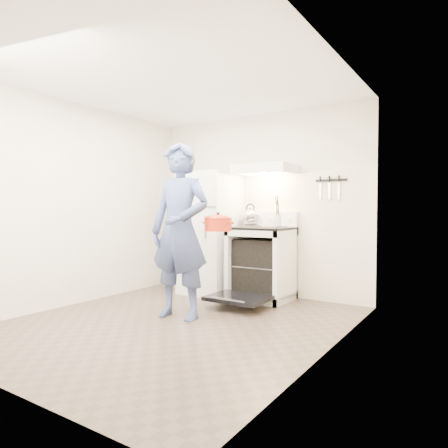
{
  "coord_description": "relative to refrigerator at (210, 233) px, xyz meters",
  "views": [
    {
      "loc": [
        2.67,
        -3.16,
        1.17
      ],
      "look_at": [
        -0.05,
        1.0,
        1.0
      ],
      "focal_mm": 32.0,
      "sensor_mm": 36.0,
      "label": 1
    }
  ],
  "objects": [
    {
      "name": "oven_rack",
      "position": [
        0.81,
        0.02,
        -0.41
      ],
      "size": [
        0.6,
        0.52,
        0.01
      ],
      "primitive_type": "cube",
      "color": "gray",
      "rests_on": "stove_body"
    },
    {
      "name": "back_wall",
      "position": [
        0.58,
        0.35,
        0.4
      ],
      "size": [
        3.2,
        0.02,
        2.5
      ],
      "primitive_type": "cube",
      "color": "silver",
      "rests_on": "ground"
    },
    {
      "name": "range_hood",
      "position": [
        0.81,
        0.1,
        0.86
      ],
      "size": [
        0.76,
        0.5,
        0.12
      ],
      "primitive_type": "cube",
      "color": "white",
      "rests_on": "back_wall"
    },
    {
      "name": "oven_door",
      "position": [
        0.81,
        -0.57,
        -0.72
      ],
      "size": [
        0.7,
        0.54,
        0.04
      ],
      "primitive_type": "cube",
      "color": "black",
      "rests_on": "floor"
    },
    {
      "name": "stove_body",
      "position": [
        0.81,
        0.02,
        -0.39
      ],
      "size": [
        0.76,
        0.65,
        0.92
      ],
      "primitive_type": "cube",
      "color": "white",
      "rests_on": "floor"
    },
    {
      "name": "floor",
      "position": [
        0.58,
        -1.45,
        -0.85
      ],
      "size": [
        3.6,
        3.6,
        0.0
      ],
      "primitive_type": "plane",
      "color": "#4F3E36",
      "rests_on": "ground"
    },
    {
      "name": "person",
      "position": [
        0.48,
        -1.25,
        0.1
      ],
      "size": [
        0.75,
        0.54,
        1.9
      ],
      "primitive_type": "imported",
      "rotation": [
        0.0,
        0.0,
        0.13
      ],
      "color": "#394D74",
      "rests_on": "floor"
    },
    {
      "name": "pizza_stone",
      "position": [
        0.78,
        0.11,
        -0.4
      ],
      "size": [
        0.3,
        0.3,
        0.02
      ],
      "primitive_type": "cylinder",
      "color": "#946D4F",
      "rests_on": "oven_rack"
    },
    {
      "name": "backsplash",
      "position": [
        0.81,
        0.31,
        0.2
      ],
      "size": [
        0.76,
        0.07,
        0.2
      ],
      "primitive_type": "cube",
      "color": "white",
      "rests_on": "cooktop"
    },
    {
      "name": "knife_strip",
      "position": [
        1.63,
        0.33,
        0.7
      ],
      "size": [
        0.4,
        0.02,
        0.03
      ],
      "primitive_type": "cube",
      "color": "black",
      "rests_on": "back_wall"
    },
    {
      "name": "cooktop",
      "position": [
        0.81,
        0.02,
        0.09
      ],
      "size": [
        0.76,
        0.65,
        0.03
      ],
      "primitive_type": "cube",
      "color": "black",
      "rests_on": "stove_body"
    },
    {
      "name": "tea_kettle",
      "position": [
        0.52,
        0.23,
        0.26
      ],
      "size": [
        0.26,
        0.21,
        0.31
      ],
      "primitive_type": null,
      "color": "#BABABF",
      "rests_on": "cooktop"
    },
    {
      "name": "dutch_oven",
      "position": [
        0.84,
        -1.05,
        0.17
      ],
      "size": [
        0.37,
        0.3,
        0.24
      ],
      "primitive_type": null,
      "color": "red",
      "rests_on": "person"
    },
    {
      "name": "utensil_jar",
      "position": [
        1.13,
        -0.17,
        0.2
      ],
      "size": [
        0.11,
        0.11,
        0.13
      ],
      "primitive_type": "cylinder",
      "rotation": [
        0.0,
        0.0,
        -0.2
      ],
      "color": "silver",
      "rests_on": "cooktop"
    },
    {
      "name": "refrigerator",
      "position": [
        0.0,
        0.0,
        0.0
      ],
      "size": [
        0.7,
        0.7,
        1.7
      ],
      "primitive_type": "cube",
      "color": "white",
      "rests_on": "floor"
    }
  ]
}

